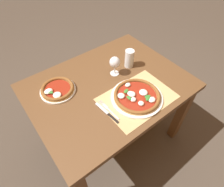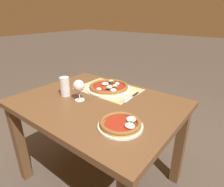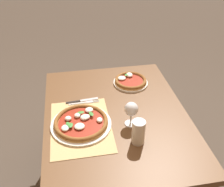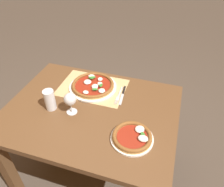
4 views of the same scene
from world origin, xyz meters
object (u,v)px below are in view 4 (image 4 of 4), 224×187
(wine_glass, at_px, (70,100))
(knife, at_px, (122,95))
(pint_glass, at_px, (50,100))
(pizza_far, at_px, (133,137))
(fork, at_px, (119,95))
(pizza_near, at_px, (93,85))

(wine_glass, distance_m, knife, 0.39)
(pint_glass, relative_size, knife, 0.67)
(pizza_far, height_order, fork, pizza_far)
(pizza_near, height_order, pizza_far, pizza_near)
(wine_glass, bearing_deg, pizza_near, -97.21)
(pint_glass, relative_size, fork, 0.72)
(wine_glass, height_order, pint_glass, wine_glass)
(fork, distance_m, knife, 0.03)
(wine_glass, bearing_deg, fork, -134.52)
(pizza_near, relative_size, pizza_far, 1.42)
(pizza_far, bearing_deg, knife, -66.25)
(pizza_far, bearing_deg, fork, -62.42)
(pizza_far, bearing_deg, pint_glass, -9.28)
(knife, bearing_deg, fork, 24.77)
(wine_glass, relative_size, knife, 0.72)
(pizza_far, relative_size, fork, 1.26)
(pint_glass, distance_m, fork, 0.48)
(pint_glass, distance_m, knife, 0.51)
(pint_glass, height_order, knife, pint_glass)
(pizza_near, xyz_separation_m, wine_glass, (0.04, 0.29, 0.08))
(pizza_far, xyz_separation_m, wine_glass, (0.44, -0.10, 0.09))
(pizza_far, distance_m, wine_glass, 0.46)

